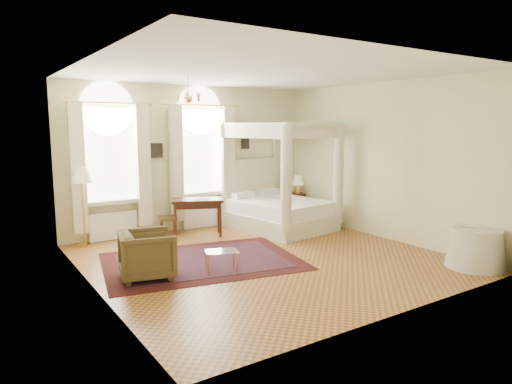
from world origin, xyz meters
TOP-DOWN VIEW (x-y plane):
  - ground at (0.00, 0.00)m, footprint 6.00×6.00m
  - room_walls at (0.00, 0.00)m, footprint 6.00×6.00m
  - window_left at (-1.90, 2.87)m, footprint 1.62×0.27m
  - window_right at (0.20, 2.87)m, footprint 1.62×0.27m
  - chandelier at (-0.90, 1.20)m, footprint 0.51×0.45m
  - wall_pictures at (0.09, 2.97)m, footprint 2.54×0.03m
  - canopy_bed at (1.66, 1.78)m, footprint 2.13×2.49m
  - nightstand at (2.70, 2.58)m, footprint 0.56×0.53m
  - nightstand_lamp at (2.77, 2.52)m, footprint 0.31×0.31m
  - writing_desk at (-0.26, 2.21)m, footprint 1.23×0.96m
  - laptop at (-0.17, 2.16)m, footprint 0.39×0.33m
  - stool at (-0.79, 2.59)m, footprint 0.47×0.47m
  - armchair at (-2.17, 0.11)m, footprint 1.00×0.98m
  - coffee_table at (-1.05, -0.28)m, footprint 0.62×0.53m
  - floor_lamp at (-2.53, 2.70)m, footprint 0.41×0.41m
  - oriental_rug at (-1.05, 0.44)m, footprint 3.78×3.04m
  - side_table at (2.70, -2.42)m, footprint 0.99×0.99m
  - book at (2.58, -2.30)m, footprint 0.28×0.32m

SIDE VIEW (x-z plane):
  - ground at x=0.00m, z-range 0.00..0.00m
  - oriental_rug at x=-1.05m, z-range 0.00..0.01m
  - coffee_table at x=-1.05m, z-range 0.14..0.51m
  - side_table at x=2.70m, z-range -0.01..0.67m
  - nightstand at x=2.70m, z-range 0.00..0.66m
  - stool at x=-0.79m, z-range 0.14..0.57m
  - armchair at x=-2.17m, z-range 0.00..0.76m
  - canopy_bed at x=1.66m, z-range -0.67..1.79m
  - book at x=2.58m, z-range 0.67..0.70m
  - writing_desk at x=-0.26m, z-range 0.29..1.11m
  - laptop at x=-0.17m, z-range 0.82..0.84m
  - nightstand_lamp at x=2.77m, z-range 0.74..1.19m
  - floor_lamp at x=-2.53m, z-range 0.56..2.13m
  - window_left at x=-1.90m, z-range -0.16..3.13m
  - window_right at x=0.20m, z-range -0.16..3.13m
  - wall_pictures at x=0.09m, z-range 1.70..2.09m
  - room_walls at x=0.00m, z-range -1.02..4.98m
  - chandelier at x=-0.90m, z-range 2.66..3.16m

